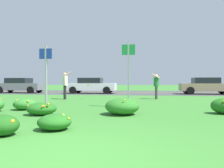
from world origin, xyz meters
name	(u,v)px	position (x,y,z in m)	size (l,w,h in m)	color
ground_plane	(122,101)	(0.00, 9.81, 0.00)	(120.00, 120.00, 0.00)	#387A2D
highway_strip	(130,92)	(0.00, 19.62, 0.00)	(120.00, 9.41, 0.01)	#424244
highway_center_stripe	(130,92)	(0.00, 19.62, 0.01)	(120.00, 0.16, 0.00)	yellow
daylily_clump_mid_right	(1,125)	(-1.68, 1.11, 0.22)	(0.74, 0.66, 0.44)	#1E5619
daylily_clump_front_center	(25,104)	(-3.40, 5.18, 0.22)	(0.88, 0.86, 0.44)	#337F2D
daylily_clump_front_left	(54,122)	(-0.81, 1.79, 0.18)	(0.78, 0.76, 0.36)	#23661E
daylily_clump_near_camera	(42,109)	(-2.14, 3.96, 0.21)	(1.00, 0.90, 0.43)	#23661E
daylily_clump_front_right	(122,106)	(0.52, 4.40, 0.28)	(1.16, 1.19, 0.56)	#2D7526
sign_post_near_path	(46,70)	(-2.90, 6.02, 1.60)	(0.56, 0.10, 2.65)	#93969B
sign_post_by_roadside	(128,68)	(0.60, 6.41, 1.69)	(0.56, 0.10, 2.81)	#93969B
person_thrower_white_shirt	(65,83)	(-3.62, 10.44, 1.00)	(0.55, 0.54, 1.74)	silver
person_catcher_green_shirt	(156,84)	(2.06, 11.32, 0.94)	(0.53, 0.54, 1.61)	#287038
frisbee_orange	(89,85)	(-2.09, 10.42, 0.90)	(0.27, 0.26, 0.08)	orange
car_gray_leftmost	(20,85)	(-10.70, 17.50, 0.74)	(4.50, 2.00, 1.45)	slate
car_white_center_left	(91,85)	(-3.53, 17.50, 0.74)	(4.50, 2.00, 1.45)	silver
car_tan_center_right	(206,86)	(6.74, 17.50, 0.74)	(4.50, 2.00, 1.45)	#937F60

